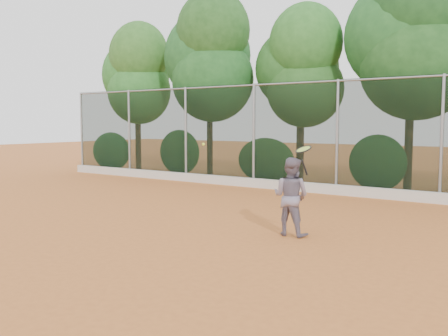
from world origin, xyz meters
The scene contains 7 objects.
ground centered at (0.00, 0.00, 0.00)m, with size 80.00×80.00×0.00m, color #C1692D.
concrete_curb centered at (0.00, 6.82, 0.15)m, with size 24.00×0.20×0.30m, color beige.
tennis_player centered at (1.51, 1.13, 0.76)m, with size 0.74×0.58×1.53m, color slate.
chainlink_fence centered at (0.00, 7.00, 1.86)m, with size 24.09×0.09×3.50m.
foliage_backdrop centered at (-0.55, 8.98, 4.40)m, with size 23.70×3.63×7.55m.
tennis_racket centered at (1.78, 1.09, 1.65)m, with size 0.41×0.40×0.58m.
tennis_ball_in_flight centered at (-0.45, 0.88, 1.74)m, with size 0.06×0.06×0.06m.
Camera 1 is at (5.99, -7.46, 2.21)m, focal length 40.00 mm.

